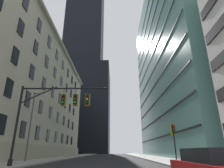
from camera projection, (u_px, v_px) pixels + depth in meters
name	position (u px, v px, depth m)	size (l,w,h in m)	color
station_building	(16.00, 92.00, 37.52)	(15.76, 58.15, 25.12)	#BCAF93
dark_skyscraper	(85.00, 44.00, 110.08)	(29.52, 29.52, 203.10)	black
glass_office_midrise	(187.00, 61.00, 48.89)	(19.33, 47.29, 46.86)	slate
traffic_signal_mast	(59.00, 106.00, 16.42)	(7.98, 0.63, 6.71)	black
traffic_light_near_right	(173.00, 132.00, 18.64)	(0.40, 0.63, 3.67)	black
street_lamppost	(33.00, 119.00, 22.96)	(1.83, 0.32, 8.24)	#47474C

